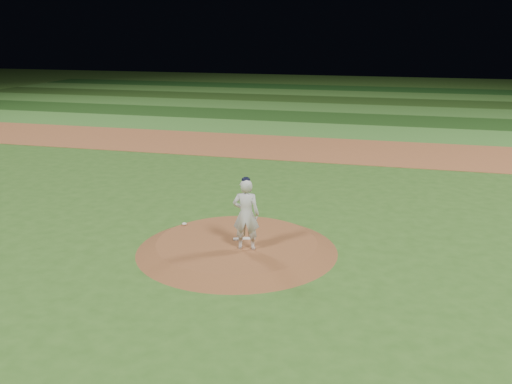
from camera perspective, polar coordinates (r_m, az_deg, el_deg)
ground at (r=15.74m, az=-1.91°, el=-5.81°), size 120.00×120.00×0.00m
infield_dirt_band at (r=28.88m, az=6.23°, el=4.30°), size 70.00×6.00×0.02m
outfield_stripe_0 at (r=34.24m, az=7.69°, el=6.10°), size 70.00×5.00×0.02m
outfield_stripe_1 at (r=39.14m, az=8.68°, el=7.31°), size 70.00×5.00×0.02m
outfield_stripe_2 at (r=44.06m, az=9.45°, el=8.24°), size 70.00×5.00×0.02m
outfield_stripe_3 at (r=49.00m, az=10.07°, el=8.99°), size 70.00×5.00×0.02m
outfield_stripe_4 at (r=53.95m, az=10.58°, el=9.60°), size 70.00×5.00×0.02m
outfield_stripe_5 at (r=58.90m, az=11.00°, el=10.10°), size 70.00×5.00×0.02m
pitchers_mound at (r=15.69m, az=-1.91°, el=-5.38°), size 5.50×5.50×0.25m
pitching_rubber at (r=15.80m, az=-1.19°, el=-4.68°), size 0.61×0.37×0.03m
rosin_bag at (r=17.02m, az=-7.18°, el=-3.18°), size 0.14×0.14×0.08m
pitcher_on_mound at (r=14.82m, az=-1.00°, el=-2.21°), size 0.75×0.55×1.96m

